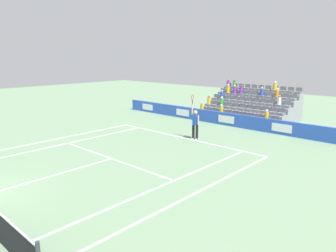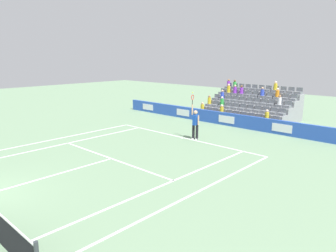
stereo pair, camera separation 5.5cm
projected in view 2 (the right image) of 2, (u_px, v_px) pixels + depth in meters
line_baseline at (184, 138)px, 19.33m from camera, size 10.97×0.10×0.01m
line_service at (111, 159)px, 15.42m from camera, size 8.23×0.10×0.01m
line_centre_service at (49, 176)px, 13.13m from camera, size 0.10×6.40×0.01m
line_singles_sideline_left at (61, 145)px, 17.83m from camera, size 0.10×11.89×0.01m
line_singles_sideline_right at (166, 184)px, 12.35m from camera, size 0.10×11.89×0.01m
line_doubles_sideline_left at (49, 140)px, 18.74m from camera, size 0.10×11.89×0.01m
line_doubles_sideline_right at (193, 194)px, 11.44m from camera, size 0.10×11.89×0.01m
line_centre_mark at (182, 138)px, 19.26m from camera, size 0.10×0.20×0.01m
sponsor_barrier at (227, 119)px, 22.71m from camera, size 20.62×0.22×0.93m
tennis_player at (195, 123)px, 18.76m from camera, size 0.53×0.39×2.85m
stadium_stand at (251, 108)px, 25.19m from camera, size 6.82×4.75×2.99m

